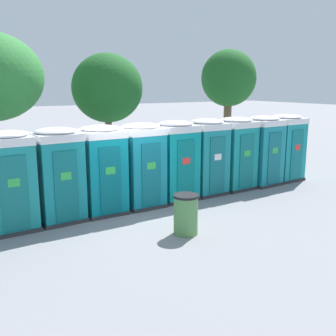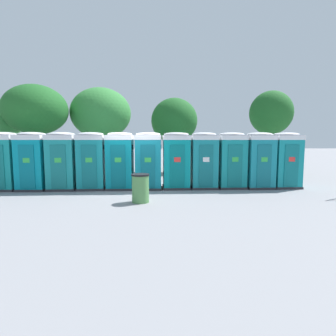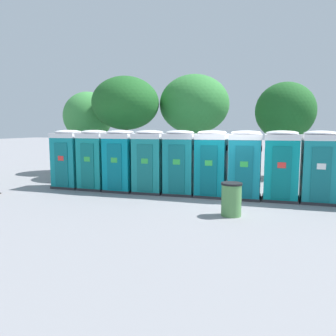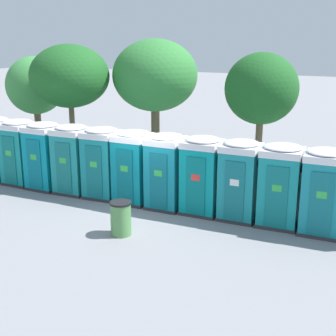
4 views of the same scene
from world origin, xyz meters
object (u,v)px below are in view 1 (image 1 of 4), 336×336
Objects in this scene: portapotty_8 at (207,156)px; portapotty_9 at (235,153)px; portapotty_10 at (263,150)px; portapotty_3 at (9,181)px; portapotty_4 at (58,174)px; street_tree_0 at (229,79)px; trash_can at (186,214)px; portapotty_11 at (285,147)px; street_tree_2 at (107,88)px; portapotty_7 at (175,160)px; portapotty_6 at (142,165)px; portapotty_5 at (102,169)px.

portapotty_9 is at bearing 1.20° from portapotty_8.
portapotty_3 is at bearing -178.60° from portapotty_10.
portapotty_4 is at bearing -178.87° from portapotty_10.
street_tree_0 is 5.34× the size of trash_can.
street_tree_0 is at bearing 63.45° from portapotty_10.
portapotty_11 is 7.08m from trash_can.
street_tree_0 is at bearing 25.82° from portapotty_3.
portapotty_3 is 1.26m from portapotty_4.
portapotty_4 is 7.57m from street_tree_2.
portapotty_7 is 1.00× the size of portapotty_9.
portapotty_8 is at bearing 2.05° from portapotty_7.
portapotty_4 is 6.30m from portapotty_9.
portapotty_8 is at bearing 3.21° from portapotty_6.
portapotty_4 is 1.00× the size of portapotty_9.
portapotty_4 is at bearing -178.03° from portapotty_8.
portapotty_4 and portapotty_11 have the same top height.
portapotty_4 is (1.26, 0.07, 0.00)m from portapotty_3.
portapotty_6 is at bearing -178.66° from portapotty_10.
portapotty_5 is 6.30m from portapotty_10.
portapotty_7 is (2.52, 0.11, -0.00)m from portapotty_5.
portapotty_8 is (2.52, 0.14, -0.00)m from portapotty_6.
street_tree_0 is 1.08× the size of street_tree_2.
portapotty_8 and portapotty_10 have the same top height.
portapotty_3 and portapotty_7 have the same top height.
portapotty_4 is at bearing -151.77° from street_tree_0.
portapotty_7 is 3.78m from portapotty_10.
portapotty_5 and portapotty_8 have the same top height.
portapotty_4 is at bearing -179.28° from portapotty_6.
portapotty_5 is at bearing -179.49° from portapotty_6.
street_tree_0 is at bearing 74.94° from portapotty_11.
street_tree_0 reaches higher than street_tree_2.
portapotty_7 is at bearing 4.38° from portapotty_6.
portapotty_9 is 1.00× the size of portapotty_10.
street_tree_2 reaches higher than portapotty_4.
portapotty_6 is at bearing -175.62° from portapotty_7.
street_tree_0 is at bearing 45.69° from portapotty_8.
portapotty_4 is 8.83m from portapotty_11.
portapotty_6 is 2.75m from trash_can.
portapotty_4 is 2.52m from portapotty_6.
portapotty_6 is 1.00× the size of portapotty_9.
street_tree_2 is at bearing 100.47° from portapotty_8.
portapotty_4 and portapotty_5 have the same top height.
portapotty_5 is 2.52× the size of trash_can.
portapotty_5 is at bearing -178.30° from portapotty_11.
portapotty_3 is at bearing -177.79° from portapotty_7.
portapotty_11 is 0.47× the size of street_tree_0.
portapotty_9 is at bearing 177.73° from portapotty_10.
portapotty_5 and portapotty_10 have the same top height.
portapotty_11 is (2.52, 0.05, 0.00)m from portapotty_9.
portapotty_8 is at bearing -134.31° from street_tree_0.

